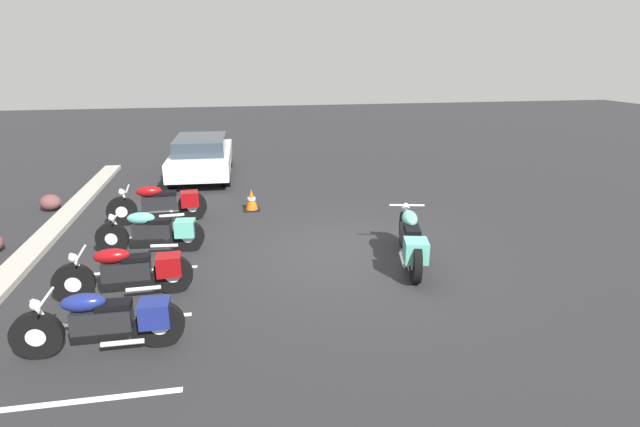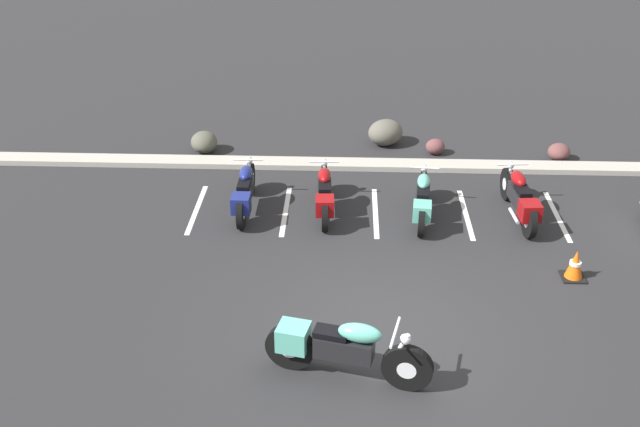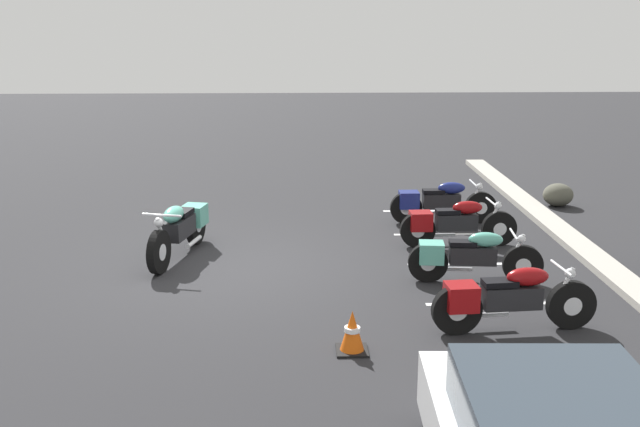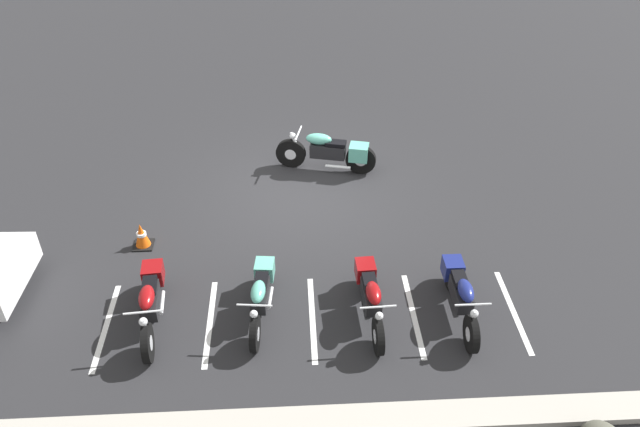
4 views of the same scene
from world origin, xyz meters
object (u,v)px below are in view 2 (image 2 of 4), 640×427
object	(u,v)px
parked_bike_2	(422,199)
traffic_cone	(575,265)
parked_bike_1	(324,194)
parked_bike_3	(520,198)
motorcycle_teal_featured	(339,348)
landscape_rock_2	(385,132)
landscape_rock_0	(435,147)
parked_bike_0	(245,192)
landscape_rock_3	(204,142)
landscape_rock_1	(559,152)

from	to	relation	value
parked_bike_2	traffic_cone	distance (m)	3.19
parked_bike_1	parked_bike_3	distance (m)	3.83
motorcycle_teal_featured	landscape_rock_2	distance (m)	8.51
landscape_rock_0	landscape_rock_2	xyz separation A→B (m)	(-1.15, 0.53, 0.12)
parked_bike_2	motorcycle_teal_featured	bearing A→B (deg)	167.59
parked_bike_1	parked_bike_2	distance (m)	1.93
parked_bike_0	parked_bike_2	xyz separation A→B (m)	(3.51, -0.18, -0.01)
landscape_rock_3	parked_bike_0	bearing A→B (deg)	-65.27
landscape_rock_2	parked_bike_1	bearing A→B (deg)	-110.57
motorcycle_teal_featured	parked_bike_1	world-z (taller)	motorcycle_teal_featured
parked_bike_2	traffic_cone	size ratio (longest dim) A/B	3.86
landscape_rock_1	landscape_rock_2	bearing A→B (deg)	169.06
landscape_rock_1	landscape_rock_0	bearing A→B (deg)	175.12
landscape_rock_0	traffic_cone	xyz separation A→B (m)	(1.89, -5.23, 0.07)
parked_bike_0	landscape_rock_2	world-z (taller)	parked_bike_0
landscape_rock_2	landscape_rock_3	world-z (taller)	landscape_rock_2
parked_bike_2	landscape_rock_3	size ratio (longest dim) A/B	3.16
landscape_rock_0	traffic_cone	world-z (taller)	traffic_cone
motorcycle_teal_featured	parked_bike_3	size ratio (longest dim) A/B	1.06
motorcycle_teal_featured	parked_bike_2	distance (m)	4.96
landscape_rock_0	traffic_cone	bearing A→B (deg)	-70.13
parked_bike_3	landscape_rock_0	world-z (taller)	parked_bike_3
landscape_rock_3	motorcycle_teal_featured	bearing A→B (deg)	-67.07
parked_bike_0	parked_bike_3	distance (m)	5.42
parked_bike_3	landscape_rock_0	size ratio (longest dim) A/B	5.00
parked_bike_1	landscape_rock_1	world-z (taller)	parked_bike_1
parked_bike_1	landscape_rock_2	xyz separation A→B (m)	(1.35, 3.59, -0.14)
parked_bike_2	landscape_rock_1	size ratio (longest dim) A/B	4.05
landscape_rock_0	landscape_rock_3	size ratio (longest dim) A/B	0.68
parked_bike_1	parked_bike_2	size ratio (longest dim) A/B	1.02
parked_bike_2	landscape_rock_0	xyz separation A→B (m)	(0.58, 3.21, -0.26)
parked_bike_1	parked_bike_0	bearing A→B (deg)	86.62
parked_bike_2	landscape_rock_2	size ratio (longest dim) A/B	2.42
landscape_rock_0	parked_bike_2	bearing A→B (deg)	-100.17
parked_bike_3	landscape_rock_1	xyz separation A→B (m)	(1.48, 2.90, -0.27)
motorcycle_teal_featured	traffic_cone	size ratio (longest dim) A/B	4.38
parked_bike_3	traffic_cone	bearing A→B (deg)	-169.77
motorcycle_teal_featured	parked_bike_2	world-z (taller)	motorcycle_teal_featured
parked_bike_0	landscape_rock_0	xyz separation A→B (m)	(4.09, 3.04, -0.27)
landscape_rock_0	landscape_rock_3	world-z (taller)	landscape_rock_3
parked_bike_2	landscape_rock_1	bearing A→B (deg)	-42.94
parked_bike_3	parked_bike_0	bearing A→B (deg)	84.16
parked_bike_1	traffic_cone	distance (m)	4.89
traffic_cone	parked_bike_0	bearing A→B (deg)	159.90
parked_bike_2	traffic_cone	bearing A→B (deg)	-123.40
parked_bike_3	landscape_rock_1	bearing A→B (deg)	-31.81
parked_bike_1	landscape_rock_0	world-z (taller)	parked_bike_1
parked_bike_2	landscape_rock_3	bearing A→B (deg)	63.20
parked_bike_0	parked_bike_1	world-z (taller)	parked_bike_0
landscape_rock_1	landscape_rock_2	distance (m)	4.04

